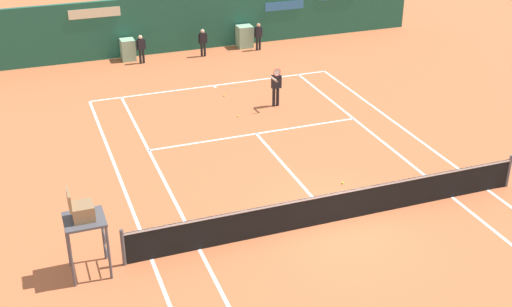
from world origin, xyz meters
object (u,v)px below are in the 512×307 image
player_on_baseline (276,85)px  tennis_ball_near_service_line (224,96)px  umpire_chair (83,218)px  tennis_ball_by_sideline (343,183)px  tennis_ball_mid_court (238,116)px  ball_kid_right_post (141,47)px  ball_kid_centre_post (203,41)px  ball_kid_left_post (258,35)px

player_on_baseline → tennis_ball_near_service_line: player_on_baseline is taller
umpire_chair → tennis_ball_by_sideline: umpire_chair is taller
player_on_baseline → tennis_ball_near_service_line: (-1.63, 1.72, -0.87)m
tennis_ball_mid_court → ball_kid_right_post: bearing=105.9°
ball_kid_centre_post → tennis_ball_mid_court: size_ratio=19.80×
umpire_chair → ball_kid_left_post: umpire_chair is taller
ball_kid_centre_post → ball_kid_right_post: 3.00m
player_on_baseline → ball_kid_right_post: bearing=-64.9°
ball_kid_centre_post → tennis_ball_by_sideline: size_ratio=19.80×
ball_kid_centre_post → tennis_ball_by_sideline: 13.84m
umpire_chair → tennis_ball_by_sideline: size_ratio=35.17×
ball_kid_right_post → tennis_ball_mid_court: bearing=98.2°
tennis_ball_near_service_line → tennis_ball_by_sideline: same height
tennis_ball_by_sideline → ball_kid_right_post: bearing=104.4°
ball_kid_centre_post → umpire_chair: bearing=64.2°
player_on_baseline → tennis_ball_near_service_line: size_ratio=25.88×
tennis_ball_by_sideline → tennis_ball_near_service_line: bearing=98.2°
ball_kid_centre_post → ball_kid_left_post: 2.85m
player_on_baseline → tennis_ball_by_sideline: bearing=82.5°
tennis_ball_by_sideline → umpire_chair: bearing=-166.8°
player_on_baseline → tennis_ball_mid_court: 2.05m
ball_kid_right_post → tennis_ball_near_service_line: (2.32, -5.38, -0.75)m
ball_kid_left_post → ball_kid_centre_post: bearing=-6.2°
umpire_chair → player_on_baseline: (8.53, 8.63, -0.70)m
tennis_ball_near_service_line → player_on_baseline: bearing=-46.6°
ball_kid_centre_post → ball_kid_left_post: size_ratio=0.99×
tennis_ball_mid_court → tennis_ball_near_service_line: 2.24m
ball_kid_left_post → tennis_ball_mid_court: 8.48m
tennis_ball_by_sideline → tennis_ball_mid_court: bearing=102.4°
ball_kid_centre_post → tennis_ball_near_service_line: size_ratio=19.80×
tennis_ball_mid_court → tennis_ball_near_service_line: bearing=86.1°
umpire_chair → ball_kid_right_post: umpire_chair is taller
umpire_chair → ball_kid_right_post: bearing=163.8°
ball_kid_right_post → tennis_ball_mid_court: 7.95m
umpire_chair → tennis_ball_near_service_line: size_ratio=35.17×
umpire_chair → tennis_ball_mid_court: (6.75, 8.12, -1.57)m
umpire_chair → ball_kid_centre_post: size_ratio=1.78×
ball_kid_right_post → tennis_ball_mid_court: ball_kid_right_post is taller
umpire_chair → tennis_ball_by_sideline: (8.12, 1.91, -1.57)m
tennis_ball_mid_court → tennis_ball_near_service_line: (0.15, 2.23, 0.00)m
tennis_ball_by_sideline → ball_kid_left_post: bearing=80.5°
umpire_chair → ball_kid_centre_post: bearing=154.3°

